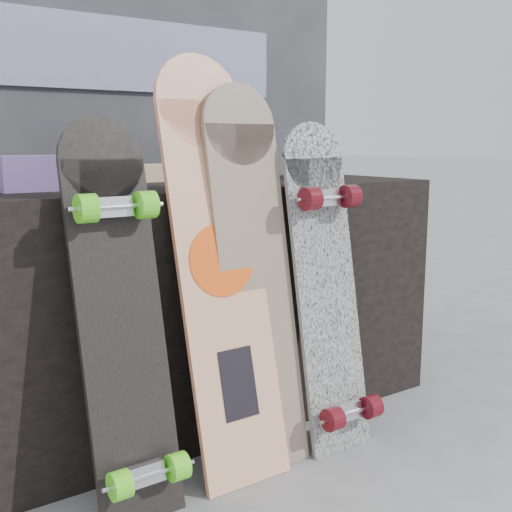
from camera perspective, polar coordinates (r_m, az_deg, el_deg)
ground at (r=1.99m, az=3.03°, el=-18.06°), size 60.00×60.00×0.00m
vendor_table at (r=2.23m, az=-4.81°, el=-3.86°), size 1.60×0.60×0.80m
booth at (r=2.94m, az=-13.61°, el=13.05°), size 2.40×0.22×2.20m
merch_box_purple at (r=1.94m, az=-19.39°, el=6.95°), size 0.18×0.12×0.10m
merch_box_small at (r=2.50m, az=5.07°, el=8.30°), size 0.14×0.14×0.12m
merch_box_flat at (r=2.28m, az=-10.12°, el=7.26°), size 0.22×0.10×0.06m
longboard_geisha at (r=1.80m, az=-3.29°, el=0.16°), size 0.27×0.30×1.19m
longboard_celtic at (r=1.85m, az=-0.20°, el=-0.72°), size 0.24×0.22×1.11m
longboard_cascadia at (r=1.97m, az=6.46°, el=-2.39°), size 0.23×0.26×1.00m
skateboard_dark at (r=1.64m, az=-11.85°, el=-4.91°), size 0.22×0.29×1.01m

